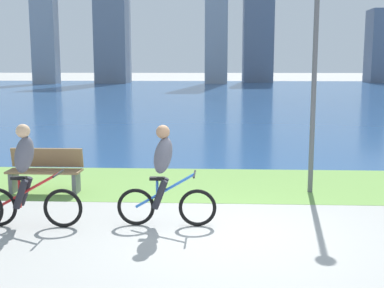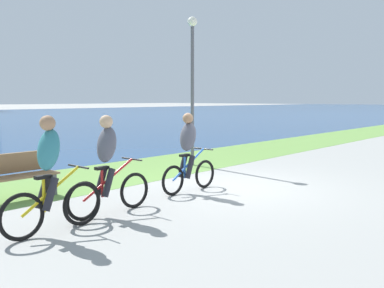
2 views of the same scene
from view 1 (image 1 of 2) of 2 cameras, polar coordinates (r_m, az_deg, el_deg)
name	(u,v)px [view 1 (image 1 of 2)]	position (r m, az deg, el deg)	size (l,w,h in m)	color
ground_plane	(225,234)	(7.95, 3.71, -10.13)	(300.00, 300.00, 0.00)	#9E9E99
grass_strip_bayside	(222,184)	(11.11, 3.43, -4.54)	(120.00, 3.16, 0.01)	#6B9947
bay_water_surface	(218,93)	(46.46, 2.93, 5.79)	(300.00, 68.01, 0.00)	navy
cyclist_lead	(164,176)	(8.11, -3.18, -3.64)	(1.62, 0.52, 1.66)	black
cyclist_trailing	(26,176)	(8.47, -18.28, -3.51)	(1.71, 0.52, 1.68)	black
bench_near_path	(45,171)	(10.75, -16.29, -2.92)	(1.50, 0.47, 0.90)	olive
lamppost_tall	(315,56)	(10.39, 13.78, 9.66)	(0.28, 0.28, 4.28)	#595960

